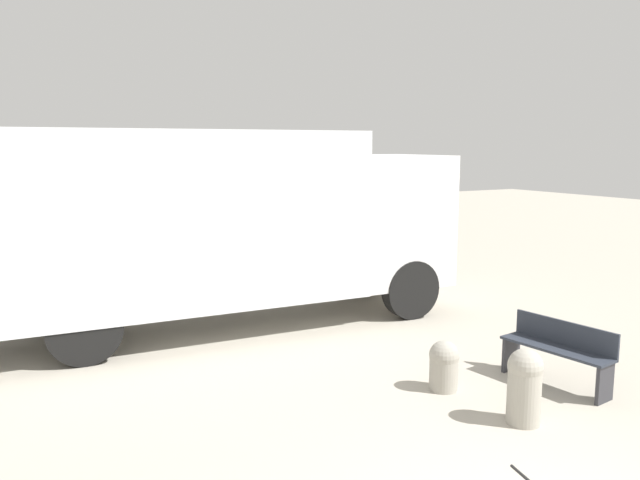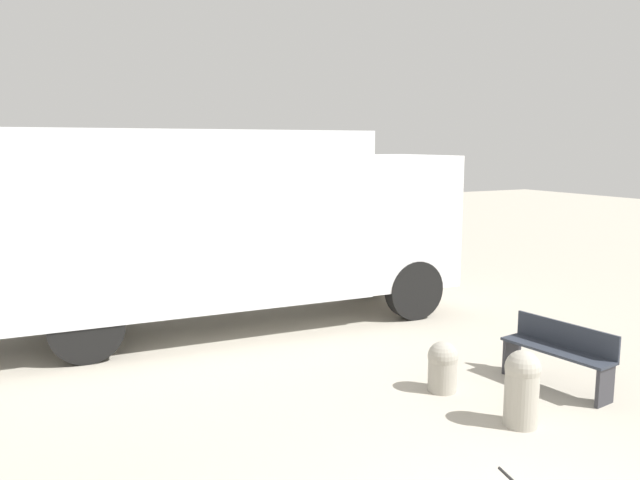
{
  "view_description": "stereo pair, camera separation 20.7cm",
  "coord_description": "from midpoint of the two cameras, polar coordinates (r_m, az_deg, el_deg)",
  "views": [
    {
      "loc": [
        -3.69,
        -2.8,
        3.16
      ],
      "look_at": [
        0.5,
        4.86,
        1.82
      ],
      "focal_mm": 35.0,
      "sensor_mm": 36.0,
      "label": 1
    },
    {
      "loc": [
        -3.5,
        -2.89,
        3.16
      ],
      "look_at": [
        0.5,
        4.86,
        1.82
      ],
      "focal_mm": 35.0,
      "sensor_mm": 36.0,
      "label": 2
    }
  ],
  "objects": [
    {
      "name": "bollard_far_bench",
      "position": [
        8.37,
        11.86,
        -11.16
      ],
      "size": [
        0.39,
        0.39,
        0.66
      ],
      "color": "#9E998C",
      "rests_on": "ground"
    },
    {
      "name": "park_bench",
      "position": [
        8.9,
        21.65,
        -9.43
      ],
      "size": [
        0.59,
        1.53,
        0.85
      ],
      "rotation": [
        0.0,
        0.0,
        1.7
      ],
      "color": "#282D38",
      "rests_on": "ground"
    },
    {
      "name": "bollard_near_bench",
      "position": [
        7.6,
        18.74,
        -12.49
      ],
      "size": [
        0.4,
        0.4,
        0.88
      ],
      "color": "#9E998C",
      "rests_on": "ground"
    },
    {
      "name": "delivery_truck",
      "position": [
        10.83,
        -7.66,
        1.87
      ],
      "size": [
        8.13,
        2.57,
        3.39
      ],
      "rotation": [
        0.0,
        0.0,
        -0.05
      ],
      "color": "silver",
      "rests_on": "ground"
    }
  ]
}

